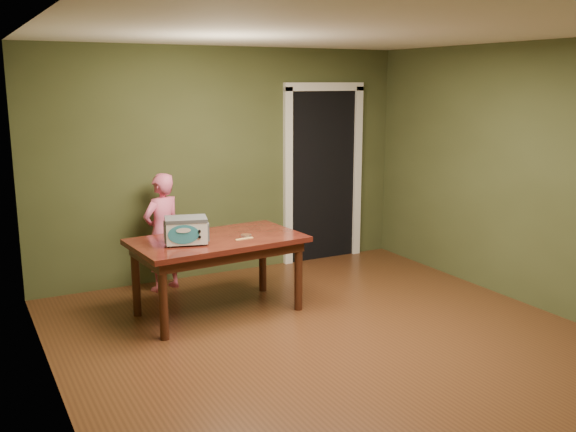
{
  "coord_description": "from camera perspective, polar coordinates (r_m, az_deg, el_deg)",
  "views": [
    {
      "loc": [
        -2.79,
        -4.31,
        2.22
      ],
      "look_at": [
        0.02,
        1.0,
        0.95
      ],
      "focal_mm": 40.0,
      "sensor_mm": 36.0,
      "label": 1
    }
  ],
  "objects": [
    {
      "name": "floor",
      "position": [
        5.59,
        4.7,
        -11.49
      ],
      "size": [
        5.0,
        5.0,
        0.0
      ],
      "primitive_type": "plane",
      "color": "#512D17",
      "rests_on": "ground"
    },
    {
      "name": "child",
      "position": [
        6.97,
        -11.1,
        -1.43
      ],
      "size": [
        0.54,
        0.45,
        1.27
      ],
      "primitive_type": "imported",
      "rotation": [
        0.0,
        0.0,
        3.51
      ],
      "color": "#EB608A",
      "rests_on": "floor"
    },
    {
      "name": "spatula",
      "position": [
        6.09,
        -3.9,
        -2.02
      ],
      "size": [
        0.18,
        0.04,
        0.01
      ],
      "primitive_type": "cube",
      "rotation": [
        0.0,
        0.0,
        0.07
      ],
      "color": "#F3C56A",
      "rests_on": "dining_table"
    },
    {
      "name": "baking_pan",
      "position": [
        6.18,
        -3.74,
        -1.73
      ],
      "size": [
        0.1,
        0.1,
        0.02
      ],
      "color": "silver",
      "rests_on": "dining_table"
    },
    {
      "name": "dining_table",
      "position": [
        6.18,
        -6.29,
        -2.85
      ],
      "size": [
        1.67,
        1.02,
        0.75
      ],
      "rotation": [
        0.0,
        0.0,
        0.08
      ],
      "color": "#37100C",
      "rests_on": "floor"
    },
    {
      "name": "toy_oven",
      "position": [
        5.95,
        -9.05,
        -1.2
      ],
      "size": [
        0.45,
        0.36,
        0.25
      ],
      "rotation": [
        0.0,
        0.0,
        -0.27
      ],
      "color": "#4C4F54",
      "rests_on": "dining_table"
    },
    {
      "name": "doorway",
      "position": [
        8.27,
        2.06,
        3.83
      ],
      "size": [
        1.1,
        0.66,
        2.25
      ],
      "color": "black",
      "rests_on": "ground"
    },
    {
      "name": "room_shell",
      "position": [
        5.16,
        5.02,
        6.18
      ],
      "size": [
        4.52,
        5.02,
        2.61
      ],
      "color": "#414927",
      "rests_on": "ground"
    }
  ]
}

